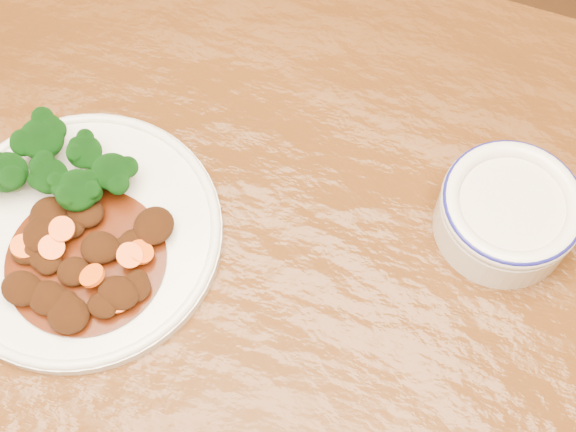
% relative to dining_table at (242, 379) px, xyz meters
% --- Properties ---
extents(dining_table, '(1.57, 1.02, 0.75)m').
position_rel_dining_table_xyz_m(dining_table, '(0.00, 0.00, 0.00)').
color(dining_table, '#4C280D').
rests_on(dining_table, ground).
extents(dinner_plate, '(0.25, 0.25, 0.02)m').
position_rel_dining_table_xyz_m(dinner_plate, '(-0.17, 0.04, 0.09)').
color(dinner_plate, silver).
rests_on(dinner_plate, dining_table).
extents(broccoli_florets, '(0.13, 0.09, 0.04)m').
position_rel_dining_table_xyz_m(broccoli_florets, '(-0.22, 0.07, 0.12)').
color(broccoli_florets, '#638C48').
rests_on(broccoli_florets, dinner_plate).
extents(mince_stew, '(0.14, 0.14, 0.03)m').
position_rel_dining_table_xyz_m(mince_stew, '(-0.15, 0.01, 0.10)').
color(mince_stew, '#461607').
rests_on(mince_stew, dinner_plate).
extents(dip_bowl, '(0.12, 0.12, 0.05)m').
position_rel_dining_table_xyz_m(dip_bowl, '(0.16, 0.20, 0.11)').
color(dip_bowl, silver).
rests_on(dip_bowl, dining_table).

